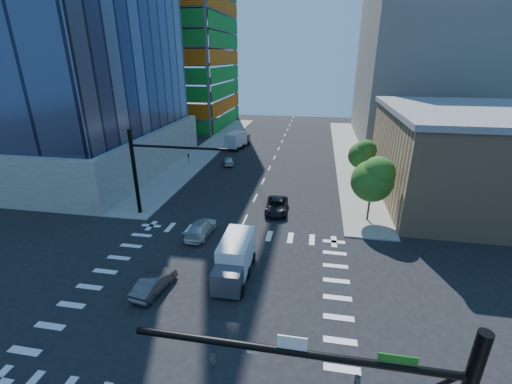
# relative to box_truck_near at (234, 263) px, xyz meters

# --- Properties ---
(ground) EXTENTS (160.00, 160.00, 0.00)m
(ground) POSITION_rel_box_truck_near_xyz_m (-1.26, -2.10, -1.29)
(ground) COLOR black
(ground) RESTS_ON ground
(road_markings) EXTENTS (20.00, 20.00, 0.01)m
(road_markings) POSITION_rel_box_truck_near_xyz_m (-1.26, -2.10, -1.28)
(road_markings) COLOR silver
(road_markings) RESTS_ON ground
(sidewalk_ne) EXTENTS (5.00, 60.00, 0.15)m
(sidewalk_ne) POSITION_rel_box_truck_near_xyz_m (11.24, 37.90, -1.21)
(sidewalk_ne) COLOR gray
(sidewalk_ne) RESTS_ON ground
(sidewalk_nw) EXTENTS (5.00, 60.00, 0.15)m
(sidewalk_nw) POSITION_rel_box_truck_near_xyz_m (-13.76, 37.90, -1.21)
(sidewalk_nw) COLOR gray
(sidewalk_nw) RESTS_ON ground
(construction_building) EXTENTS (25.16, 34.50, 70.60)m
(construction_building) POSITION_rel_box_truck_near_xyz_m (-28.67, 59.83, 23.33)
(construction_building) COLOR slate
(construction_building) RESTS_ON ground
(commercial_building) EXTENTS (20.50, 22.50, 10.60)m
(commercial_building) POSITION_rel_box_truck_near_xyz_m (23.74, 19.90, 4.03)
(commercial_building) COLOR tan
(commercial_building) RESTS_ON ground
(bg_building_ne) EXTENTS (24.00, 30.00, 28.00)m
(bg_building_ne) POSITION_rel_box_truck_near_xyz_m (25.74, 52.90, 12.71)
(bg_building_ne) COLOR slate
(bg_building_ne) RESTS_ON ground
(signal_mast_nw) EXTENTS (10.20, 0.40, 9.00)m
(signal_mast_nw) POSITION_rel_box_truck_near_xyz_m (-11.26, 9.40, 4.21)
(signal_mast_nw) COLOR black
(signal_mast_nw) RESTS_ON sidewalk_nw
(tree_south) EXTENTS (4.16, 4.16, 6.82)m
(tree_south) POSITION_rel_box_truck_near_xyz_m (11.37, 11.80, 3.40)
(tree_south) COLOR #382316
(tree_south) RESTS_ON sidewalk_ne
(tree_north) EXTENTS (3.54, 3.52, 5.78)m
(tree_north) POSITION_rel_box_truck_near_xyz_m (11.67, 23.80, 2.70)
(tree_north) COLOR #382316
(tree_north) RESTS_ON sidewalk_ne
(car_nb_far) EXTENTS (2.54, 5.10, 1.39)m
(car_nb_far) POSITION_rel_box_truck_near_xyz_m (1.74, 12.48, -0.59)
(car_nb_far) COLOR black
(car_nb_far) RESTS_ON ground
(car_sb_near) EXTENTS (2.21, 4.87, 1.38)m
(car_sb_near) POSITION_rel_box_truck_near_xyz_m (-4.68, 6.01, -0.60)
(car_sb_near) COLOR silver
(car_sb_near) RESTS_ON ground
(car_sb_mid) EXTENTS (2.58, 4.04, 1.28)m
(car_sb_mid) POSITION_rel_box_truck_near_xyz_m (-7.84, 28.55, -0.65)
(car_sb_mid) COLOR #B8BBC1
(car_sb_mid) RESTS_ON ground
(car_sb_cross) EXTENTS (2.02, 4.22, 1.34)m
(car_sb_cross) POSITION_rel_box_truck_near_xyz_m (-5.28, -2.66, -0.62)
(car_sb_cross) COLOR #414246
(car_sb_cross) RESTS_ON ground
(box_truck_near) EXTENTS (2.40, 5.56, 2.91)m
(box_truck_near) POSITION_rel_box_truck_near_xyz_m (0.00, 0.00, 0.00)
(box_truck_near) COLOR black
(box_truck_near) RESTS_ON ground
(box_truck_far) EXTENTS (3.71, 6.16, 3.02)m
(box_truck_far) POSITION_rel_box_truck_near_xyz_m (-8.76, 39.30, 0.05)
(box_truck_far) COLOR black
(box_truck_far) RESTS_ON ground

